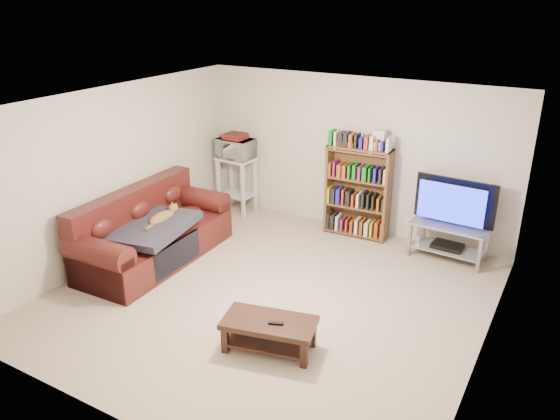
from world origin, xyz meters
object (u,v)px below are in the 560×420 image
Objects in this scene: tv_stand at (449,236)px; bookshelf at (358,191)px; coffee_table at (269,329)px; sofa at (150,236)px.

bookshelf reaches higher than tv_stand.
coffee_table is at bearing -86.53° from bookshelf.
coffee_table is 3.27m from tv_stand.
bookshelf is (-0.34, 3.19, 0.48)m from coffee_table.
tv_stand is (3.64, 2.09, 0.01)m from sofa.
sofa is 1.68× the size of bookshelf.
sofa is 2.23× the size of tv_stand.
bookshelf is at bearing 43.07° from sofa.
sofa reaches higher than coffee_table.
sofa is 3.14m from bookshelf.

